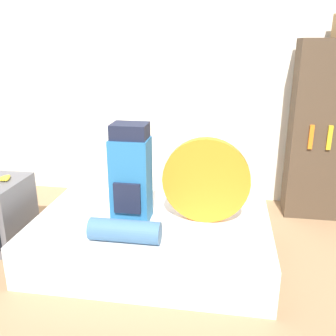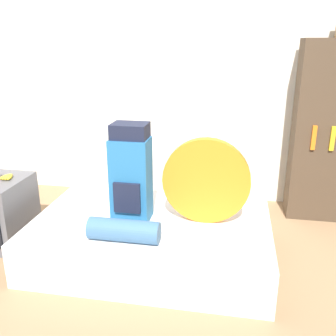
# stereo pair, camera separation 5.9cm
# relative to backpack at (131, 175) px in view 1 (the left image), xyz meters

# --- Properties ---
(ground_plane) EXTENTS (16.00, 16.00, 0.00)m
(ground_plane) POSITION_rel_backpack_xyz_m (-0.08, -0.42, -0.74)
(ground_plane) COLOR #997551
(wall_back) EXTENTS (8.00, 0.05, 2.60)m
(wall_back) POSITION_rel_backpack_xyz_m (-0.08, 1.44, 0.56)
(wall_back) COLOR silver
(wall_back) RESTS_ON ground_plane
(bed) EXTENTS (1.91, 1.24, 0.35)m
(bed) POSITION_rel_backpack_xyz_m (0.16, 0.02, -0.56)
(bed) COLOR white
(bed) RESTS_ON ground_plane
(backpack) EXTENTS (0.30, 0.27, 0.79)m
(backpack) POSITION_rel_backpack_xyz_m (0.00, 0.00, 0.00)
(backpack) COLOR #23669E
(backpack) RESTS_ON bed
(tent_bag) EXTENTS (0.69, 0.08, 0.69)m
(tent_bag) POSITION_rel_backpack_xyz_m (0.59, 0.06, -0.04)
(tent_bag) COLOR orange
(tent_bag) RESTS_ON bed
(sleeping_roll) EXTENTS (0.52, 0.17, 0.17)m
(sleeping_roll) POSITION_rel_backpack_xyz_m (0.04, -0.36, -0.30)
(sleeping_roll) COLOR #3D668E
(sleeping_roll) RESTS_ON bed
(banana_bunch) EXTENTS (0.11, 0.14, 0.04)m
(banana_bunch) POSITION_rel_backpack_xyz_m (-1.15, 0.09, -0.13)
(banana_bunch) COLOR yellow
(banana_bunch) RESTS_ON television
(bookshelf) EXTENTS (0.84, 0.37, 1.77)m
(bookshelf) POSITION_rel_backpack_xyz_m (1.78, 1.14, 0.15)
(bookshelf) COLOR #473828
(bookshelf) RESTS_ON ground_plane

